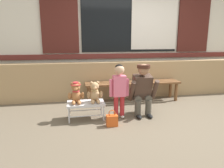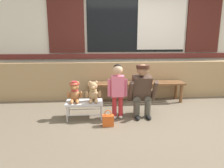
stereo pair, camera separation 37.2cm
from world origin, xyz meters
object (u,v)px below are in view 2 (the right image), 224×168
object	(u,v)px
small_display_bench	(84,103)
teddy_bear_plain	(93,92)
adult_crouching	(142,90)
child_standing	(118,85)
handbag_on_ground	(108,120)
teddy_bear_with_hat	(75,92)
wooden_bench_long	(136,85)

from	to	relation	value
small_display_bench	teddy_bear_plain	world-z (taller)	teddy_bear_plain
adult_crouching	teddy_bear_plain	bearing A→B (deg)	-179.30
small_display_bench	adult_crouching	distance (m)	1.05
child_standing	adult_crouching	bearing A→B (deg)	8.72
teddy_bear_plain	child_standing	xyz separation A→B (m)	(0.42, -0.06, 0.13)
handbag_on_ground	child_standing	bearing A→B (deg)	60.35
handbag_on_ground	teddy_bear_plain	bearing A→B (deg)	120.65
small_display_bench	teddy_bear_with_hat	distance (m)	0.26
small_display_bench	handbag_on_ground	size ratio (longest dim) A/B	2.35
wooden_bench_long	handbag_on_ground	distance (m)	1.46
small_display_bench	teddy_bear_with_hat	bearing A→B (deg)	179.23
child_standing	handbag_on_ground	xyz separation A→B (m)	(-0.19, -0.33, -0.50)
wooden_bench_long	handbag_on_ground	size ratio (longest dim) A/B	7.72
wooden_bench_long	small_display_bench	size ratio (longest dim) A/B	3.28
teddy_bear_plain	child_standing	world-z (taller)	child_standing
teddy_bear_with_hat	teddy_bear_plain	distance (m)	0.32
small_display_bench	adult_crouching	world-z (taller)	adult_crouching
wooden_bench_long	child_standing	xyz separation A→B (m)	(-0.51, -0.92, 0.22)
wooden_bench_long	teddy_bear_with_hat	distance (m)	1.52
teddy_bear_with_hat	adult_crouching	world-z (taller)	adult_crouching
wooden_bench_long	small_display_bench	bearing A→B (deg)	-141.71
teddy_bear_plain	small_display_bench	bearing A→B (deg)	-179.49
wooden_bench_long	teddy_bear_with_hat	xyz separation A→B (m)	(-1.25, -0.86, 0.10)
small_display_bench	teddy_bear_with_hat	size ratio (longest dim) A/B	1.76
small_display_bench	child_standing	xyz separation A→B (m)	(0.58, -0.06, 0.33)
child_standing	handbag_on_ground	size ratio (longest dim) A/B	3.52
small_display_bench	adult_crouching	bearing A→B (deg)	0.67
teddy_bear_with_hat	child_standing	xyz separation A→B (m)	(0.74, -0.06, 0.12)
teddy_bear_plain	handbag_on_ground	xyz separation A→B (m)	(0.23, -0.39, -0.37)
child_standing	teddy_bear_plain	bearing A→B (deg)	172.10
teddy_bear_plain	child_standing	bearing A→B (deg)	-7.90
adult_crouching	handbag_on_ground	xyz separation A→B (m)	(-0.64, -0.40, -0.38)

